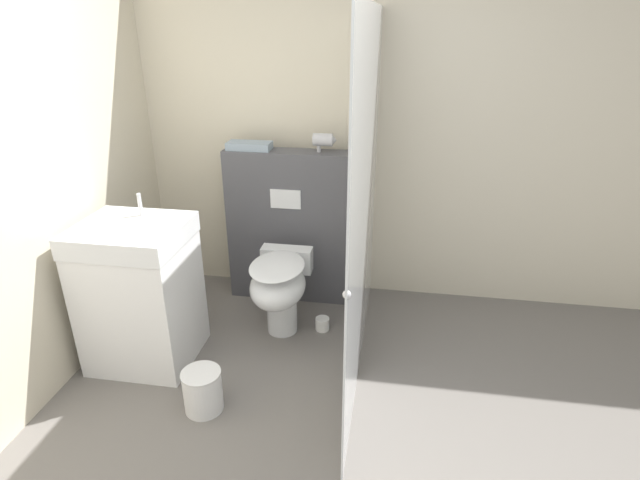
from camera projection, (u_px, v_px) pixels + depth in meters
wall_back at (328, 132)px, 3.63m from camera, size 8.00×0.06×2.50m
partition_panel at (289, 227)px, 3.74m from camera, size 0.92×0.21×1.16m
shower_glass at (365, 207)px, 2.79m from camera, size 0.04×1.87×2.08m
toilet at (280, 287)px, 3.33m from camera, size 0.36×0.58×0.56m
sink_vanity at (141, 293)px, 3.07m from camera, size 0.62×0.56×1.06m
hair_drier at (324, 140)px, 3.44m from camera, size 0.16×0.09×0.13m
folded_towel at (249, 146)px, 3.54m from camera, size 0.31×0.15×0.05m
spare_toilet_roll at (322, 324)px, 3.50m from camera, size 0.10×0.10×0.09m
waste_bin at (203, 391)px, 2.76m from camera, size 0.22×0.22×0.25m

